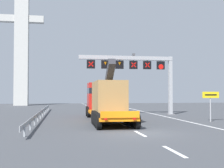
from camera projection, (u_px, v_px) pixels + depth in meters
The scene contains 8 objects.
ground at pixel (139, 133), 18.53m from camera, with size 112.00×112.00×0.00m, color #424449.
lane_markings at pixel (96, 110), 43.41m from camera, with size 0.20×65.05×0.01m.
edge_line_right at pixel (166, 117), 31.38m from camera, with size 0.20×63.00×0.01m, color silver.
overhead_lane_gantry at pixel (137, 67), 34.01m from camera, with size 11.26×0.90×7.16m.
heavy_haul_truck_orange at pixel (105, 99), 27.71m from camera, with size 3.15×14.09×5.30m.
exit_sign_yellow at pixel (211, 99), 25.88m from camera, with size 1.55×0.15×2.66m.
guardrail_left at pixel (41, 112), 30.37m from camera, with size 0.13×30.30×0.76m.
bridge_pylon_distant at pixel (22, 34), 61.33m from camera, with size 9.00×2.00×29.23m.
Camera 1 is at (-4.73, -18.10, 2.51)m, focal length 46.95 mm.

